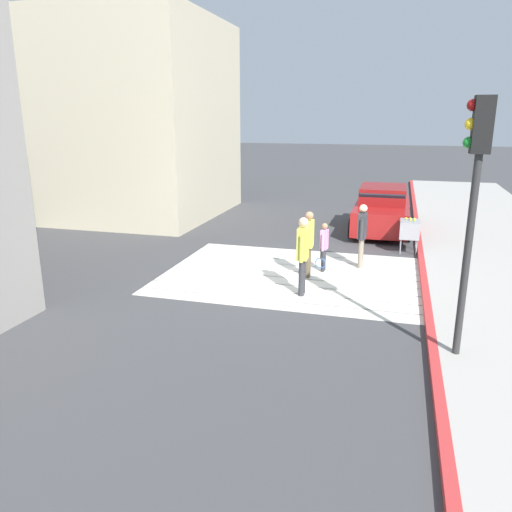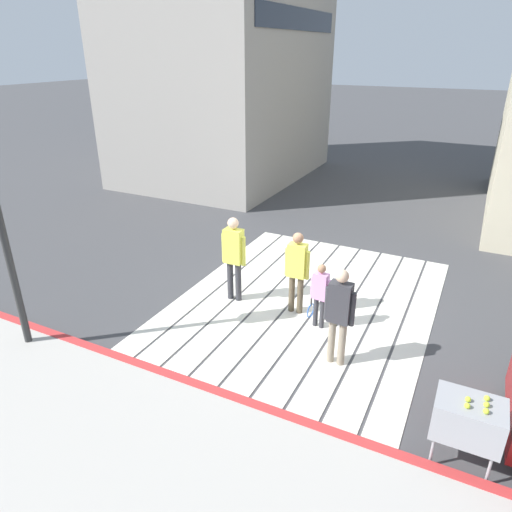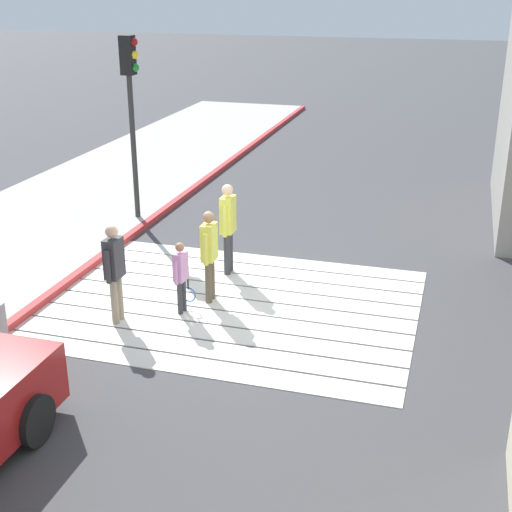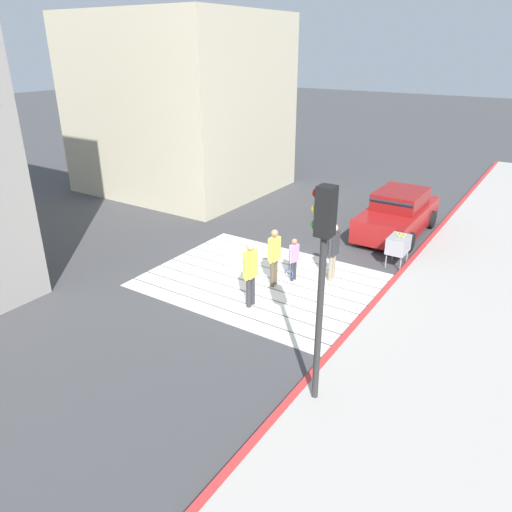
% 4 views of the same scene
% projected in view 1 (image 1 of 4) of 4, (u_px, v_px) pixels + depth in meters
% --- Properties ---
extents(ground_plane, '(120.00, 120.00, 0.00)m').
position_uv_depth(ground_plane, '(291.00, 275.00, 12.89)').
color(ground_plane, '#424244').
extents(crosswalk_stripes, '(6.40, 4.90, 0.01)m').
position_uv_depth(crosswalk_stripes, '(291.00, 275.00, 12.89)').
color(crosswalk_stripes, silver).
rests_on(crosswalk_stripes, ground).
extents(curb_painted, '(0.16, 40.00, 0.13)m').
position_uv_depth(curb_painted, '(424.00, 284.00, 12.03)').
color(curb_painted, '#BC3333').
rests_on(curb_painted, ground).
extents(building_far_south, '(8.00, 7.03, 7.52)m').
position_uv_depth(building_far_south, '(119.00, 120.00, 20.16)').
color(building_far_south, beige).
rests_on(building_far_south, ground).
extents(car_parked_near_curb, '(2.00, 4.31, 1.57)m').
position_uv_depth(car_parked_near_curb, '(382.00, 210.00, 17.58)').
color(car_parked_near_curb, maroon).
rests_on(car_parked_near_curb, ground).
extents(traffic_light_corner, '(0.39, 0.28, 4.24)m').
position_uv_depth(traffic_light_corner, '(475.00, 178.00, 7.63)').
color(traffic_light_corner, '#2D2D2D').
rests_on(traffic_light_corner, ground).
extents(tennis_ball_cart, '(0.56, 0.80, 1.02)m').
position_uv_depth(tennis_ball_cart, '(410.00, 229.00, 14.88)').
color(tennis_ball_cart, '#99999E').
rests_on(tennis_ball_cart, ground).
extents(pedestrian_adult_lead, '(0.23, 0.50, 1.72)m').
position_uv_depth(pedestrian_adult_lead, '(362.00, 231.00, 13.26)').
color(pedestrian_adult_lead, gray).
rests_on(pedestrian_adult_lead, ground).
extents(pedestrian_adult_trailing, '(0.23, 0.49, 1.68)m').
position_uv_depth(pedestrian_adult_trailing, '(309.00, 240.00, 12.46)').
color(pedestrian_adult_trailing, brown).
rests_on(pedestrian_adult_trailing, ground).
extents(pedestrian_adult_side, '(0.24, 0.52, 1.80)m').
position_uv_depth(pedestrian_adult_side, '(303.00, 251.00, 11.19)').
color(pedestrian_adult_side, '#333338').
rests_on(pedestrian_adult_side, ground).
extents(pedestrian_child_with_racket, '(0.29, 0.40, 1.29)m').
position_uv_depth(pedestrian_child_with_racket, '(324.00, 245.00, 12.99)').
color(pedestrian_child_with_racket, '#333338').
rests_on(pedestrian_child_with_racket, ground).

